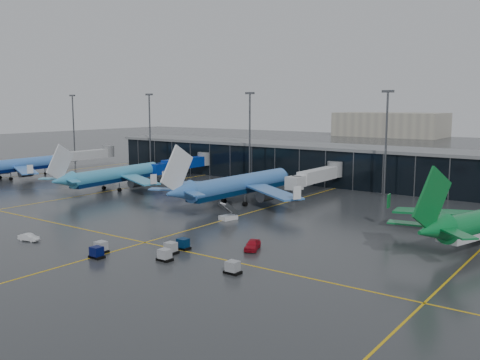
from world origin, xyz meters
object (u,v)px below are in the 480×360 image
Objects in this scene: baggage_carts at (157,252)px; service_van_red at (253,245)px; airliner_klm_near at (240,173)px; service_van_white at (29,237)px; airliner_arkefly at (116,166)px; airliner_klm_west at (10,158)px; mobile_airstair at (228,216)px.

service_van_red is (8.95, 11.67, 0.05)m from baggage_carts.
service_van_red is (24.47, -30.25, -6.01)m from airliner_klm_near.
airliner_arkefly is at bearing 21.79° from service_van_white.
service_van_white is at bearing -31.40° from airliner_klm_west.
airliner_arkefly is 10.66× the size of service_van_white.
airliner_klm_near is 48.66m from service_van_white.
airliner_arkefly is (40.83, 5.32, -0.00)m from airliner_klm_west.
airliner_klm_near is at bearing 110.32° from baggage_carts.
service_van_white is at bearing -97.93° from airliner_klm_near.
mobile_airstair is at bearing -38.81° from service_van_white.
airliner_klm_west reaches higher than baggage_carts.
airliner_klm_west is 105.12m from service_van_red.
airliner_klm_west is 0.91× the size of airliner_klm_near.
baggage_carts is at bearing -88.44° from service_van_white.
mobile_airstair reaches higher than baggage_carts.
airliner_arkefly is 10.98× the size of mobile_airstair.
baggage_carts reaches higher than service_van_white.
airliner_klm_west is at bearing -169.17° from mobile_airstair.
service_van_red is at bearing -28.63° from airliner_arkefly.
airliner_klm_near is 9.36× the size of service_van_red.
airliner_arkefly is 8.49× the size of service_van_red.
airliner_arkefly is at bearing -172.73° from airliner_klm_near.
service_van_white is (-8.23, -47.56, -6.19)m from airliner_klm_near.
mobile_airstair is 0.97× the size of service_van_white.
baggage_carts is 14.70m from service_van_red.
baggage_carts is (52.99, -38.39, -5.42)m from airliner_arkefly.
airliner_klm_near reaches higher than baggage_carts.
baggage_carts is at bearing -21.90° from airliner_klm_west.
mobile_airstair is (-7.28, 26.67, 0.01)m from baggage_carts.
airliner_klm_near is (37.47, 3.53, 0.64)m from airliner_arkefly.
airliner_klm_near is 18.36m from mobile_airstair.
service_van_red is 1.26× the size of service_van_white.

